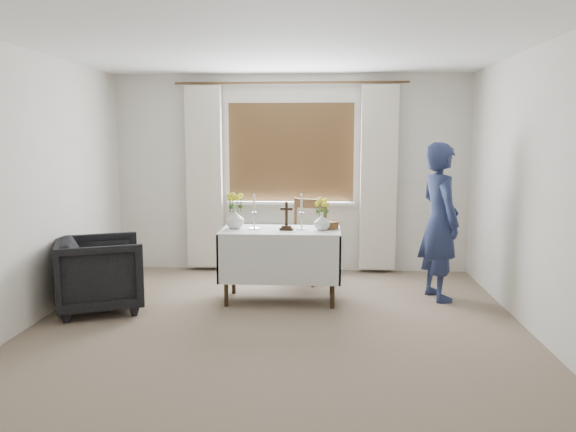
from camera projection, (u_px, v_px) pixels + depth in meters
The scene contains 12 objects.
ground at pixel (275, 336), 4.86m from camera, with size 5.00×5.00×0.00m, color #83705A.
altar_table at pixel (281, 265), 5.88m from camera, with size 1.24×0.64×0.76m, color white.
wooden_chair at pixel (304, 241), 6.65m from camera, with size 0.45×0.45×0.98m, color #54391D, non-canonical shape.
armchair at pixel (100, 274), 5.57m from camera, with size 0.79×0.81×0.74m, color black.
person at pixel (440, 222), 5.91m from camera, with size 0.61×0.40×1.66m, color navy.
radiator at pixel (291, 248), 7.22m from camera, with size 1.10×0.10×0.60m, color silver.
wooden_cross at pixel (286, 216), 5.77m from camera, with size 0.14×0.10×0.29m, color black, non-canonical shape.
candlestick_left at pixel (254, 212), 5.83m from camera, with size 0.10×0.10×0.37m, color silver, non-canonical shape.
candlestick_right at pixel (301, 212), 5.80m from camera, with size 0.11×0.11×0.37m, color silver, non-canonical shape.
flower_vase_left at pixel (235, 219), 5.88m from camera, with size 0.19×0.19×0.20m, color silver.
flower_vase_right at pixel (322, 222), 5.77m from camera, with size 0.17×0.17×0.17m, color silver.
wicker_basket at pixel (329, 225), 5.88m from camera, with size 0.21×0.21×0.08m, color brown.
Camera 1 is at (0.40, -4.66, 1.71)m, focal length 35.00 mm.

